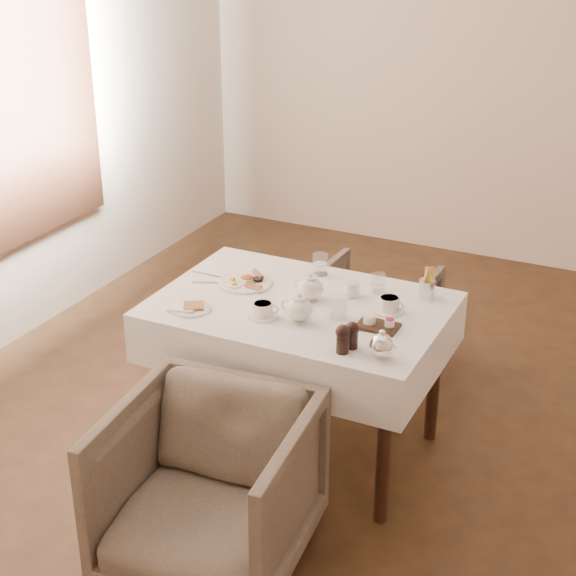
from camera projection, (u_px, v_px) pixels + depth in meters
The scene contains 20 objects.
table at pixel (300, 327), 3.96m from camera, with size 1.28×0.88×0.75m.
armchair_near at pixel (209, 488), 3.37m from camera, with size 0.73×0.75×0.68m, color brown.
armchair_far at pixel (371, 319), 4.82m from camera, with size 0.61×0.63×0.57m, color brown.
breakfast_plate at pixel (246, 281), 4.11m from camera, with size 0.26×0.26×0.03m.
side_plate at pixel (189, 308), 3.85m from camera, with size 0.18×0.17×0.02m.
teapot_centre at pixel (310, 286), 3.92m from camera, with size 0.16×0.12×0.13m, color white, non-canonical shape.
teapot_front at pixel (299, 307), 3.73m from camera, with size 0.16×0.12×0.13m, color white, non-canonical shape.
creamer at pixel (353, 289), 3.96m from camera, with size 0.06×0.06×0.07m, color white.
teacup_near at pixel (263, 311), 3.78m from camera, with size 0.13×0.13×0.07m.
teacup_far at pixel (389, 305), 3.82m from camera, with size 0.14×0.14×0.07m.
glass_left at pixel (320, 264), 4.18m from camera, with size 0.07×0.07×0.10m, color silver.
glass_mid at pixel (339, 307), 3.76m from camera, with size 0.07×0.07×0.10m, color silver.
glass_right at pixel (378, 283), 4.00m from camera, with size 0.06×0.06×0.09m, color silver.
condiment_board at pixel (378, 325), 3.69m from camera, with size 0.17×0.12×0.04m.
pepper_mill_left at pixel (343, 339), 3.47m from camera, with size 0.06×0.06×0.12m, color black, non-canonical shape.
pepper_mill_right at pixel (352, 335), 3.51m from camera, with size 0.06×0.06×0.12m, color black, non-canonical shape.
silver_pot at pixel (382, 344), 3.43m from camera, with size 0.12×0.10×0.13m, color white, non-canonical shape.
fries_cup at pixel (427, 284), 3.94m from camera, with size 0.07×0.07×0.15m.
cutlery_fork at pixel (208, 275), 4.20m from camera, with size 0.01×0.19×0.00m, color silver.
cutlery_knife at pixel (212, 283), 4.11m from camera, with size 0.02×0.19×0.00m, color silver.
Camera 1 is at (1.22, -3.44, 2.44)m, focal length 55.00 mm.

